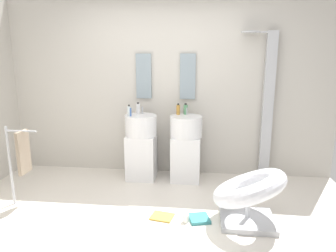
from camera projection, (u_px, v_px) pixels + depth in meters
The scene contains 18 objects.
ground_plane at pixel (148, 228), 3.22m from camera, with size 4.80×3.60×0.04m, color silver.
rear_partition at pixel (166, 86), 4.53m from camera, with size 4.80×0.10×2.60m, color beige.
pedestal_sink_left at pixel (141, 145), 4.41m from camera, with size 0.44×0.44×1.02m.
pedestal_sink_right at pixel (186, 147), 4.34m from camera, with size 0.44×0.44×1.02m.
vanity_mirror_left at pixel (144, 76), 4.46m from camera, with size 0.22×0.03×0.64m, color #8C9EA8.
vanity_mirror_right at pixel (188, 77), 4.39m from camera, with size 0.22×0.03×0.64m, color #8C9EA8.
shower_column at pixel (267, 103), 4.30m from camera, with size 0.49×0.24×2.05m.
lounge_chair at pixel (249, 192), 3.22m from camera, with size 1.05×1.05×0.65m.
towel_rack at pixel (21, 154), 3.56m from camera, with size 0.37×0.22×0.95m.
area_rug at pixel (177, 229), 3.16m from camera, with size 1.21×0.89×0.01m, color white.
magazine_teal at pixel (199, 219), 3.33m from camera, with size 0.21×0.22×0.03m, color teal.
magazine_ochre at pixel (162, 217), 3.38m from camera, with size 0.24×0.19×0.02m, color gold.
coffee_mug at pixel (186, 218), 3.28m from camera, with size 0.07×0.07×0.09m, color white.
soap_bottle_clear at pixel (129, 111), 4.24m from camera, with size 0.04×0.04×0.16m.
soap_bottle_amber at pixel (178, 110), 4.34m from camera, with size 0.05×0.05×0.16m.
soap_bottle_blue at pixel (130, 112), 4.25m from camera, with size 0.05×0.05×0.13m.
soap_bottle_green at pixel (186, 109), 4.37m from camera, with size 0.06×0.06×0.15m.
soap_bottle_white at pixel (138, 109), 4.39m from camera, with size 0.06×0.06×0.16m.
Camera 1 is at (0.53, -2.86, 1.74)m, focal length 33.26 mm.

